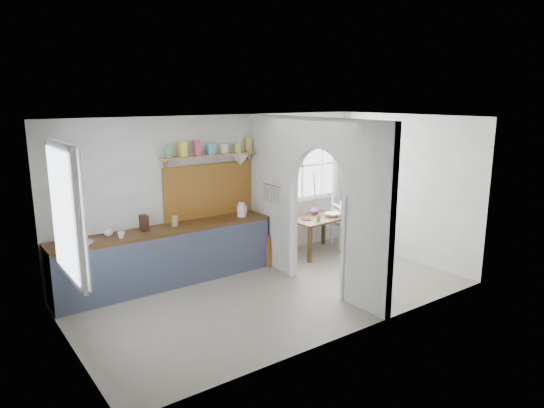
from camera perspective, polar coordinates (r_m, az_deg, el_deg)
floor at (r=7.43m, az=0.28°, el=-10.39°), size 5.80×3.20×0.01m
ceiling at (r=6.85m, az=0.30°, el=10.07°), size 5.80×3.20×0.01m
walls at (r=7.03m, az=0.29°, el=-0.58°), size 5.81×3.21×2.60m
partition at (r=7.47m, az=4.37°, el=1.34°), size 0.12×3.20×2.60m
kitchen_window at (r=5.78m, az=-23.32°, el=-0.94°), size 0.10×1.16×1.50m
nook_window at (r=9.27m, az=3.57°, el=4.48°), size 1.76×0.10×1.30m
counter at (r=7.83m, az=-12.29°, el=-5.91°), size 3.50×0.60×0.90m
sink at (r=7.29m, az=-21.76°, el=-4.35°), size 0.40×0.40×0.02m
backsplash at (r=8.21m, az=-7.39°, el=1.59°), size 1.65×0.03×0.90m
shelf at (r=8.04m, az=-7.22°, el=6.06°), size 1.75×0.20×0.21m
pendant_lamp at (r=7.95m, az=-3.76°, el=5.17°), size 0.26×0.26×0.16m
utensil_rail at (r=8.06m, az=0.00°, el=2.21°), size 0.02×0.50×0.02m
dining_table at (r=9.17m, az=5.33°, el=-3.68°), size 1.15×0.81×0.69m
chair_left at (r=8.62m, az=0.96°, el=-4.12°), size 0.48×0.48×0.85m
chair_right at (r=9.65m, az=8.63°, el=-2.10°), size 0.56×0.56×0.96m
kettle at (r=8.23m, az=-3.61°, el=-0.65°), size 0.25×0.23×0.24m
mug_a at (r=7.31m, az=-17.33°, el=-3.51°), size 0.13×0.13×0.09m
mug_b at (r=7.48m, az=-18.69°, el=-3.18°), size 0.18×0.18×0.11m
knife_block at (r=7.61m, az=-14.82°, el=-2.16°), size 0.11×0.16×0.24m
jar at (r=7.78m, az=-11.36°, el=-1.98°), size 0.11×0.11×0.16m
towel_magenta at (r=8.40m, az=-0.52°, el=-5.63°), size 0.02×0.03×0.60m
towel_orange at (r=8.38m, az=-0.36°, el=-5.87°), size 0.02×0.03×0.53m
bowl at (r=9.18m, az=7.05°, el=-1.25°), size 0.36×0.36×0.07m
table_cup at (r=8.84m, az=5.48°, el=-1.67°), size 0.12×0.12×0.09m
plate at (r=8.89m, az=4.06°, el=-1.80°), size 0.22×0.22×0.02m
vase at (r=9.27m, az=5.04°, el=-0.71°), size 0.20×0.20×0.18m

